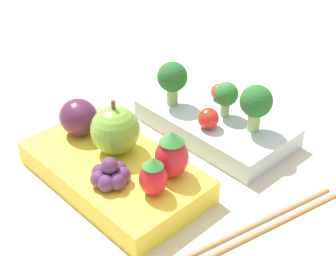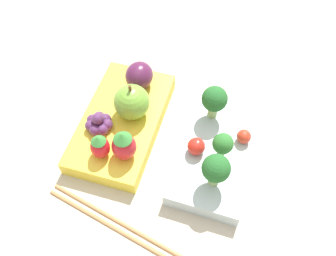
% 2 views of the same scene
% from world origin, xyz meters
% --- Properties ---
extents(ground_plane, '(4.00, 4.00, 0.00)m').
position_xyz_m(ground_plane, '(0.00, 0.00, 0.00)').
color(ground_plane, '#BCB29E').
extents(bento_box_savoury, '(0.19, 0.11, 0.03)m').
position_xyz_m(bento_box_savoury, '(0.01, 0.07, 0.01)').
color(bento_box_savoury, silver).
rests_on(bento_box_savoury, ground_plane).
extents(bento_box_fruit, '(0.21, 0.13, 0.03)m').
position_xyz_m(bento_box_fruit, '(0.01, -0.08, 0.01)').
color(bento_box_fruit, yellow).
rests_on(bento_box_fruit, ground_plane).
extents(broccoli_floret_0, '(0.04, 0.04, 0.06)m').
position_xyz_m(broccoli_floret_0, '(0.06, 0.08, 0.06)').
color(broccoli_floret_0, '#93B770').
rests_on(broccoli_floret_0, bento_box_savoury).
extents(broccoli_floret_1, '(0.03, 0.03, 0.04)m').
position_xyz_m(broccoli_floret_1, '(0.02, 0.08, 0.05)').
color(broccoli_floret_1, '#93B770').
rests_on(broccoli_floret_1, bento_box_savoury).
extents(broccoli_floret_2, '(0.04, 0.04, 0.06)m').
position_xyz_m(broccoli_floret_2, '(-0.04, 0.05, 0.06)').
color(broccoli_floret_2, '#93B770').
rests_on(broccoli_floret_2, bento_box_savoury).
extents(cherry_tomato_0, '(0.02, 0.02, 0.02)m').
position_xyz_m(cherry_tomato_0, '(-0.01, 0.10, 0.04)').
color(cherry_tomato_0, red).
rests_on(cherry_tomato_0, bento_box_savoury).
extents(cherry_tomato_1, '(0.02, 0.02, 0.02)m').
position_xyz_m(cherry_tomato_1, '(0.03, 0.05, 0.04)').
color(cherry_tomato_1, red).
rests_on(cherry_tomato_1, bento_box_savoury).
extents(apple, '(0.05, 0.05, 0.06)m').
position_xyz_m(apple, '(-0.00, -0.06, 0.05)').
color(apple, '#70A838').
rests_on(apple, bento_box_fruit).
extents(strawberry_0, '(0.03, 0.03, 0.05)m').
position_xyz_m(strawberry_0, '(0.07, -0.04, 0.05)').
color(strawberry_0, red).
rests_on(strawberry_0, bento_box_fruit).
extents(strawberry_1, '(0.03, 0.03, 0.04)m').
position_xyz_m(strawberry_1, '(0.08, -0.07, 0.05)').
color(strawberry_1, red).
rests_on(strawberry_1, bento_box_fruit).
extents(plum, '(0.05, 0.04, 0.04)m').
position_xyz_m(plum, '(-0.05, -0.08, 0.05)').
color(plum, '#511E42').
rests_on(plum, bento_box_fruit).
extents(grape_cluster, '(0.04, 0.04, 0.03)m').
position_xyz_m(grape_cluster, '(0.04, -0.10, 0.04)').
color(grape_cluster, '#562D5B').
rests_on(grape_cluster, bento_box_fruit).
extents(chopsticks_pair, '(0.05, 0.21, 0.01)m').
position_xyz_m(chopsticks_pair, '(0.16, -0.02, 0.00)').
color(chopsticks_pair, '#A37547').
rests_on(chopsticks_pair, ground_plane).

